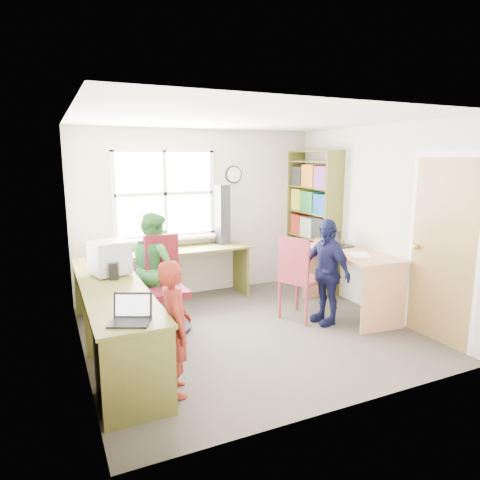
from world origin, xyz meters
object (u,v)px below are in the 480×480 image
at_px(person_green, 155,268).
at_px(person_navy, 326,272).
at_px(laptop_right, 335,242).
at_px(cd_tower, 223,215).
at_px(swivel_chair, 166,289).
at_px(person_red, 175,328).
at_px(potted_plant, 162,239).
at_px(laptop_left, 131,315).
at_px(bookshelf, 313,224).
at_px(wooden_chair, 299,275).
at_px(right_desk, 351,268).
at_px(l_desk, 140,321).
at_px(crt_monitor, 110,258).

relative_size(person_green, person_navy, 1.06).
relative_size(laptop_right, cd_tower, 0.44).
distance_m(laptop_right, person_navy, 0.75).
height_order(swivel_chair, person_red, person_red).
distance_m(potted_plant, person_green, 0.81).
bearing_deg(laptop_left, bookshelf, 59.62).
distance_m(wooden_chair, person_green, 1.76).
xyz_separation_m(right_desk, swivel_chair, (-2.32, 0.47, -0.12)).
bearing_deg(person_green, l_desk, 147.07).
distance_m(wooden_chair, laptop_right, 0.85).
distance_m(bookshelf, person_navy, 1.49).
height_order(laptop_left, potted_plant, potted_plant).
relative_size(l_desk, swivel_chair, 2.66).
bearing_deg(laptop_right, wooden_chair, 105.55).
relative_size(bookshelf, potted_plant, 7.43).
bearing_deg(bookshelf, person_navy, -117.31).
bearing_deg(crt_monitor, wooden_chair, -22.78).
bearing_deg(person_green, swivel_chair, -178.26).
bearing_deg(laptop_right, l_desk, 99.14).
distance_m(swivel_chair, potted_plant, 1.08).
height_order(crt_monitor, person_green, person_green).
height_order(potted_plant, person_green, person_green).
distance_m(wooden_chair, laptop_left, 2.53).
bearing_deg(l_desk, laptop_left, -105.40).
bearing_deg(person_green, laptop_right, -110.63).
distance_m(right_desk, person_navy, 0.54).
relative_size(right_desk, crt_monitor, 3.28).
bearing_deg(laptop_right, crt_monitor, 84.53).
bearing_deg(swivel_chair, bookshelf, 11.31).
xyz_separation_m(potted_plant, person_red, (-0.52, -2.41, -0.31)).
height_order(bookshelf, laptop_right, bookshelf).
relative_size(laptop_left, person_red, 0.32).
relative_size(l_desk, person_green, 2.16).
xyz_separation_m(wooden_chair, person_green, (-1.63, 0.66, 0.11)).
height_order(laptop_left, person_red, person_red).
xyz_separation_m(l_desk, laptop_left, (-0.20, -0.73, 0.34)).
height_order(right_desk, potted_plant, potted_plant).
bearing_deg(crt_monitor, cd_tower, 16.69).
relative_size(crt_monitor, laptop_right, 1.19).
distance_m(bookshelf, wooden_chair, 1.46).
xyz_separation_m(person_red, person_navy, (2.11, 0.80, 0.06)).
distance_m(laptop_left, person_navy, 2.65).
xyz_separation_m(person_green, person_navy, (1.87, -0.88, -0.04)).
relative_size(cd_tower, person_green, 0.63).
bearing_deg(swivel_chair, person_navy, -22.73).
height_order(laptop_left, cd_tower, cd_tower).
relative_size(wooden_chair, laptop_right, 2.81).
height_order(l_desk, person_green, person_green).
relative_size(laptop_left, potted_plant, 1.35).
bearing_deg(wooden_chair, swivel_chair, 141.30).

